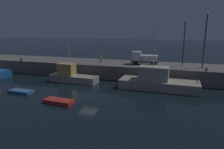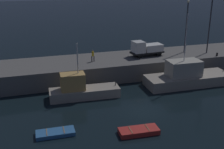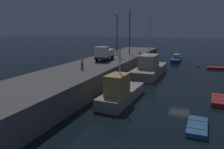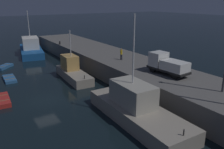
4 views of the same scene
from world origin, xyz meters
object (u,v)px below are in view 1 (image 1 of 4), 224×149
at_px(lamp_post_west, 184,39).
at_px(utility_truck, 144,58).
at_px(fishing_boat_blue, 157,81).
at_px(rowboat_blue_far, 21,91).
at_px(rowboat_white_mid, 59,101).
at_px(fishing_boat_orange, 72,76).
at_px(bollard_west, 206,69).
at_px(bollard_central, 21,60).
at_px(dockworker, 101,58).
at_px(lamp_post_east, 205,37).

distance_m(lamp_post_west, utility_truck, 7.80).
bearing_deg(lamp_post_west, fishing_boat_blue, -117.30).
bearing_deg(rowboat_blue_far, rowboat_white_mid, -15.43).
bearing_deg(fishing_boat_blue, fishing_boat_orange, -179.97).
distance_m(fishing_boat_orange, bollard_west, 22.39).
bearing_deg(bollard_central, fishing_boat_blue, -6.65).
xyz_separation_m(fishing_boat_blue, bollard_west, (7.29, 3.61, 1.64)).
relative_size(fishing_boat_orange, dockworker, 5.19).
distance_m(rowboat_white_mid, lamp_post_east, 25.17).
bearing_deg(rowboat_blue_far, bollard_west, 23.75).
bearing_deg(dockworker, bollard_central, -169.50).
height_order(rowboat_white_mid, utility_truck, utility_truck).
relative_size(fishing_boat_blue, rowboat_blue_far, 3.29).
relative_size(rowboat_white_mid, dockworker, 2.33).
bearing_deg(dockworker, lamp_post_west, 3.32).
xyz_separation_m(utility_truck, bollard_west, (10.44, -3.29, -0.92)).
distance_m(utility_truck, bollard_central, 25.36).
height_order(fishing_boat_blue, fishing_boat_orange, fishing_boat_blue).
distance_m(lamp_post_west, dockworker, 15.91).
xyz_separation_m(bollard_west, bollard_central, (-35.53, -0.31, 0.05)).
bearing_deg(bollard_central, dockworker, 10.50).
height_order(fishing_boat_blue, lamp_post_west, lamp_post_west).
height_order(fishing_boat_blue, lamp_post_east, lamp_post_east).
height_order(rowboat_blue_far, bollard_central, bollard_central).
bearing_deg(rowboat_blue_far, dockworker, 63.34).
bearing_deg(lamp_post_east, utility_truck, 173.38).
xyz_separation_m(fishing_boat_orange, rowboat_blue_far, (-4.08, -7.87, -0.88)).
xyz_separation_m(rowboat_blue_far, lamp_post_east, (25.73, 13.61, 7.69)).
xyz_separation_m(rowboat_blue_far, utility_truck, (15.66, 14.78, 3.55)).
height_order(fishing_boat_orange, lamp_post_west, lamp_post_west).
xyz_separation_m(rowboat_blue_far, dockworker, (7.15, 14.25, 3.33)).
height_order(rowboat_blue_far, bollard_west, bollard_west).
height_order(rowboat_white_mid, bollard_west, bollard_west).
distance_m(fishing_boat_blue, dockworker, 13.50).
relative_size(lamp_post_west, bollard_west, 16.17).
bearing_deg(fishing_boat_blue, lamp_post_east, 39.63).
distance_m(fishing_boat_blue, rowboat_blue_far, 20.43).
relative_size(utility_truck, bollard_west, 10.26).
bearing_deg(rowboat_white_mid, dockworker, 91.63).
relative_size(rowboat_blue_far, lamp_post_west, 0.45).
relative_size(rowboat_white_mid, lamp_post_east, 0.42).
bearing_deg(bollard_west, lamp_post_west, 134.10).
bearing_deg(fishing_boat_orange, bollard_central, 166.26).
bearing_deg(bollard_central, lamp_post_west, 7.06).
bearing_deg(dockworker, fishing_boat_blue, -28.62).
bearing_deg(fishing_boat_orange, lamp_post_east, 14.83).
bearing_deg(lamp_post_east, fishing_boat_orange, -165.17).
height_order(rowboat_blue_far, utility_truck, utility_truck).
xyz_separation_m(rowboat_white_mid, bollard_west, (18.49, 13.59, 2.58)).
distance_m(fishing_boat_blue, lamp_post_east, 11.20).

